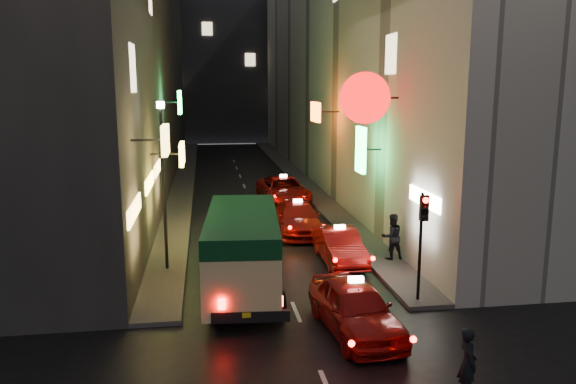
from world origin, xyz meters
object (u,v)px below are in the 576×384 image
minibus (242,244)px  taxi_near (355,303)px  traffic_light (423,224)px  pedestrian_crossing (468,358)px  lamp_post (163,175)px

minibus → taxi_near: size_ratio=1.17×
taxi_near → traffic_light: (2.58, 1.66, 1.82)m
pedestrian_crossing → taxi_near: bearing=25.4°
minibus → traffic_light: (5.53, -1.77, 0.92)m
pedestrian_crossing → lamp_post: 12.52m
minibus → lamp_post: (-2.67, 2.76, 1.96)m
minibus → taxi_near: bearing=-49.3°
pedestrian_crossing → traffic_light: traffic_light is taller
pedestrian_crossing → traffic_light: (0.98, 5.31, 1.75)m
pedestrian_crossing → minibus: bearing=34.5°
traffic_light → taxi_near: bearing=-147.2°
taxi_near → traffic_light: 3.57m
taxi_near → pedestrian_crossing: taxi_near is taller
pedestrian_crossing → lamp_post: lamp_post is taller
minibus → lamp_post: 4.31m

